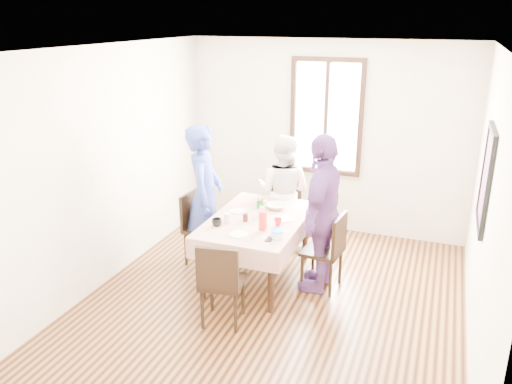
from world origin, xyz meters
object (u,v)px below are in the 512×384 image
at_px(chair_left, 204,229).
at_px(chair_near, 223,282).
at_px(chair_far, 283,213).
at_px(person_left, 204,196).
at_px(person_right, 322,214).
at_px(dining_table, 257,249).
at_px(person_far, 283,192).
at_px(chair_right, 322,251).

xyz_separation_m(chair_left, chair_near, (0.77, -1.14, 0.00)).
distance_m(chair_far, chair_near, 2.01).
relative_size(person_left, person_right, 0.98).
height_order(chair_far, person_right, person_right).
distance_m(dining_table, person_far, 1.06).
bearing_deg(dining_table, person_right, 3.50).
relative_size(dining_table, chair_right, 1.61).
bearing_deg(chair_left, person_left, 94.84).
bearing_deg(chair_near, chair_left, 114.64).
xyz_separation_m(chair_left, person_right, (1.52, -0.09, 0.45)).
height_order(person_left, person_far, person_left).
distance_m(chair_far, person_right, 1.30).
height_order(dining_table, chair_left, chair_left).
distance_m(chair_far, person_left, 1.23).
bearing_deg(person_far, person_right, 133.05).
xyz_separation_m(chair_left, chair_far, (0.77, 0.87, 0.00)).
height_order(chair_left, person_right, person_right).
bearing_deg(chair_right, chair_near, 150.53).
xyz_separation_m(chair_far, person_far, (0.00, -0.02, 0.31)).
distance_m(chair_left, chair_far, 1.16).
bearing_deg(person_right, chair_left, -91.26).
distance_m(person_left, person_right, 1.50).
bearing_deg(person_left, person_right, -108.21).
bearing_deg(chair_far, person_right, 120.56).
height_order(dining_table, chair_right, chair_right).
bearing_deg(person_far, dining_table, 94.59).
bearing_deg(dining_table, chair_near, -90.00).
relative_size(chair_right, chair_far, 1.00).
xyz_separation_m(dining_table, person_left, (-0.75, 0.14, 0.52)).
relative_size(chair_right, person_far, 0.59).
distance_m(chair_left, chair_right, 1.54).
distance_m(dining_table, person_left, 0.92).
height_order(dining_table, person_left, person_left).
bearing_deg(dining_table, chair_right, 3.40).
height_order(chair_far, chair_near, same).
distance_m(person_left, person_far, 1.14).
relative_size(chair_left, person_far, 0.59).
bearing_deg(chair_near, chair_right, 44.55).
bearing_deg(chair_near, dining_table, 80.72).
xyz_separation_m(chair_right, person_right, (-0.02, -0.00, 0.45)).
bearing_deg(chair_far, person_left, 41.89).
bearing_deg(person_far, chair_near, 94.59).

